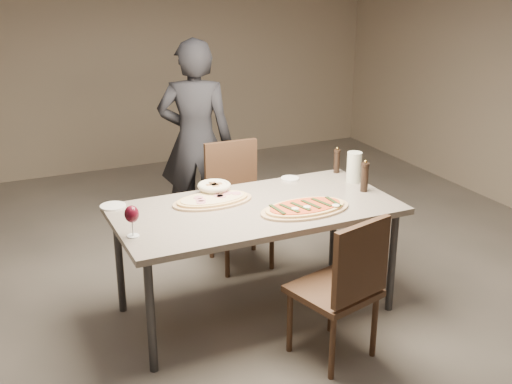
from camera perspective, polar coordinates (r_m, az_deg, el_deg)
name	(u,v)px	position (r m, az deg, el deg)	size (l,w,h in m)	color
room	(256,106)	(3.90, 0.00, 7.61)	(7.00, 7.00, 7.00)	#5B554E
dining_table	(256,215)	(4.11, 0.00, -2.06)	(1.80, 0.90, 0.75)	gray
zucchini_pizza	(305,208)	(4.03, 4.41, -1.43)	(0.60, 0.33, 0.05)	tan
ham_pizza	(213,200)	(4.17, -3.87, -0.72)	(0.54, 0.30, 0.04)	tan
bread_basket	(214,188)	(4.29, -3.73, 0.37)	(0.22, 0.22, 0.08)	beige
oil_dish	(290,179)	(4.59, 3.04, 1.20)	(0.13, 0.13, 0.01)	white
pepper_mill_left	(337,161)	(4.75, 7.20, 2.78)	(0.05, 0.05, 0.19)	black
pepper_mill_right	(365,177)	(4.39, 9.63, 1.36)	(0.06, 0.06, 0.22)	black
carafe	(354,167)	(4.56, 8.71, 2.19)	(0.10, 0.10, 0.22)	silver
wine_glass	(132,215)	(3.68, -10.99, -2.03)	(0.08, 0.08, 0.19)	silver
side_plate	(113,206)	(4.19, -12.60, -1.23)	(0.16, 0.16, 0.01)	white
chair_near	(345,283)	(3.70, 7.90, -8.00)	(0.53, 0.53, 0.91)	#3D2719
chair_far	(236,196)	(4.92, -1.75, -0.39)	(0.46, 0.46, 0.93)	#3D2719
diner	(196,141)	(5.27, -5.39, 4.50)	(0.61, 0.40, 1.67)	black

